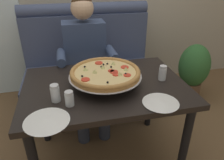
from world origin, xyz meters
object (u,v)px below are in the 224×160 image
at_px(dining_table, 105,95).
at_px(potted_plant, 193,70).
at_px(diner_main, 86,57).
at_px(shaker_oregano, 69,99).
at_px(pizza, 105,73).
at_px(plate_near_left, 161,102).
at_px(shaker_parmesan, 162,74).
at_px(booth_bench, 91,73).
at_px(shaker_pepper_flakes, 55,94).
at_px(plate_near_right, 47,120).

relative_size(dining_table, potted_plant, 1.66).
bearing_deg(diner_main, shaker_oregano, -103.29).
relative_size(pizza, plate_near_left, 2.23).
bearing_deg(diner_main, dining_table, -83.67).
xyz_separation_m(diner_main, shaker_parmesan, (0.50, -0.63, 0.06)).
distance_m(pizza, shaker_oregano, 0.33).
xyz_separation_m(booth_bench, shaker_pepper_flakes, (-0.34, -1.02, 0.37)).
relative_size(pizza, plate_near_right, 2.01).
relative_size(shaker_oregano, shaker_parmesan, 0.85).
bearing_deg(plate_near_right, booth_bench, 72.17).
xyz_separation_m(pizza, shaker_oregano, (-0.26, -0.20, -0.06)).
xyz_separation_m(shaker_pepper_flakes, plate_near_left, (0.63, -0.17, -0.04)).
xyz_separation_m(dining_table, shaker_pepper_flakes, (-0.34, -0.15, 0.14)).
relative_size(booth_bench, plate_near_right, 5.65).
height_order(dining_table, potted_plant, dining_table).
xyz_separation_m(shaker_pepper_flakes, shaker_parmesan, (0.77, 0.12, -0.00)).
bearing_deg(pizza, shaker_pepper_flakes, -159.01).
bearing_deg(plate_near_left, shaker_parmesan, 64.17).
relative_size(shaker_pepper_flakes, plate_near_left, 0.50).
bearing_deg(potted_plant, shaker_oregano, -147.84).
bearing_deg(plate_near_left, booth_bench, 103.62).
xyz_separation_m(shaker_parmesan, potted_plant, (0.78, 0.74, -0.39)).
bearing_deg(shaker_parmesan, booth_bench, 115.61).
bearing_deg(potted_plant, shaker_pepper_flakes, -151.06).
height_order(booth_bench, dining_table, booth_bench).
height_order(shaker_pepper_flakes, shaker_parmesan, shaker_pepper_flakes).
xyz_separation_m(plate_near_right, potted_plant, (1.61, 1.06, -0.35)).
bearing_deg(plate_near_left, shaker_pepper_flakes, 164.80).
height_order(dining_table, shaker_pepper_flakes, shaker_pepper_flakes).
height_order(shaker_pepper_flakes, shaker_oregano, shaker_pepper_flakes).
distance_m(booth_bench, shaker_pepper_flakes, 1.14).
bearing_deg(shaker_parmesan, pizza, 178.61).
relative_size(booth_bench, shaker_oregano, 14.95).
distance_m(shaker_pepper_flakes, shaker_parmesan, 0.78).
height_order(dining_table, diner_main, diner_main).
bearing_deg(potted_plant, diner_main, -175.18).
relative_size(dining_table, shaker_parmesan, 10.36).
height_order(booth_bench, plate_near_left, booth_bench).
relative_size(dining_table, shaker_pepper_flakes, 10.14).
height_order(shaker_oregano, shaker_parmesan, shaker_parmesan).
relative_size(diner_main, shaker_pepper_flakes, 11.14).
xyz_separation_m(plate_near_left, plate_near_right, (-0.68, -0.03, 0.00)).
xyz_separation_m(dining_table, plate_near_right, (-0.39, -0.35, 0.11)).
bearing_deg(dining_table, shaker_oregano, -140.90).
bearing_deg(booth_bench, dining_table, -90.00).
bearing_deg(potted_plant, shaker_parmesan, -136.65).
relative_size(shaker_parmesan, plate_near_right, 0.44).
height_order(shaker_parmesan, plate_near_right, shaker_parmesan).
bearing_deg(pizza, plate_near_right, -139.70).
height_order(shaker_parmesan, potted_plant, shaker_parmesan).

